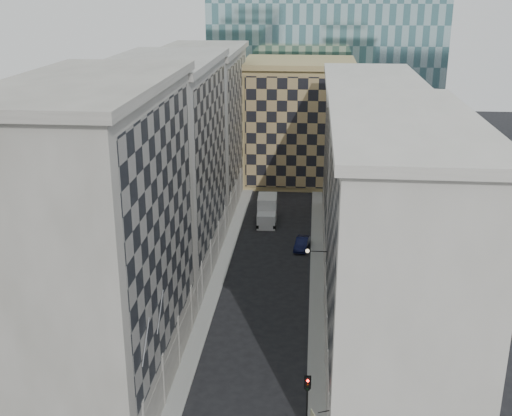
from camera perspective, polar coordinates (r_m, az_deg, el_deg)
The scene contains 15 objects.
sidewalk_west at distance 68.65m, azimuth -3.41°, elevation -6.29°, with size 1.50×100.00×0.15m, color gray.
sidewalk_east at distance 67.97m, azimuth 5.43°, elevation -6.62°, with size 1.50×100.00×0.15m, color gray.
bldg_left_a at distance 48.29m, azimuth -13.68°, elevation -3.00°, with size 10.80×22.80×23.70m.
bldg_left_b at distance 68.48m, azimuth -7.90°, elevation 3.56°, with size 10.80×22.80×22.70m.
bldg_left_c at distance 89.53m, azimuth -4.77°, elevation 7.08°, with size 10.80×22.80×21.70m.
bldg_right_a at distance 50.48m, azimuth 12.18°, elevation -3.73°, with size 10.80×26.80×20.70m.
bldg_right_b at distance 76.08m, azimuth 9.94°, elevation 3.89°, with size 10.80×28.80×19.70m.
tan_block at distance 101.14m, azimuth 3.78°, elevation 7.72°, with size 16.80×14.80×18.80m.
church_tower at distance 113.28m, azimuth 3.14°, elevation 17.90°, with size 7.20×7.20×51.50m.
flagpoles_left at distance 44.26m, azimuth -9.12°, elevation -10.32°, with size 0.10×6.33×2.33m.
bracket_lamp at distance 59.96m, azimuth 4.77°, elevation -3.83°, with size 1.98×0.36×0.36m.
traffic_light at distance 46.58m, azimuth 4.60°, elevation -15.85°, with size 0.49×0.41×3.88m.
box_truck at distance 84.13m, azimuth 0.98°, elevation -0.31°, with size 2.67×6.14×3.33m.
dark_car at distance 76.10m, azimuth 4.12°, elevation -3.16°, with size 1.44×4.14×1.36m, color black.
shop_sign at distance 42.86m, azimuth 5.17°, elevation -17.91°, with size 1.19×0.64×0.74m.
Camera 1 is at (4.43, -31.16, 29.71)m, focal length 45.00 mm.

